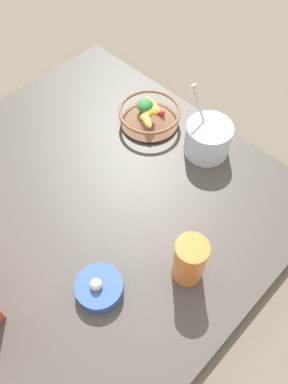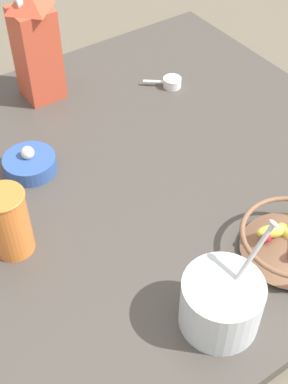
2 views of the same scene
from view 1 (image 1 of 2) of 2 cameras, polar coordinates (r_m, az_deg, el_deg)
ground_plane at (r=1.08m, az=-9.42°, el=-2.43°), size 6.00×6.00×0.00m
countertop at (r=1.06m, az=-9.53°, el=-1.99°), size 1.02×1.02×0.03m
fruit_bowl at (r=1.20m, az=0.83°, el=11.67°), size 0.20×0.20×0.08m
yogurt_tub at (r=1.12m, az=9.74°, el=8.17°), size 0.13×0.15×0.21m
drinking_cup at (r=0.88m, az=6.97°, el=-10.27°), size 0.08×0.08×0.14m
garlic_bowl at (r=0.91m, az=-6.86°, el=-14.24°), size 0.11×0.11×0.06m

